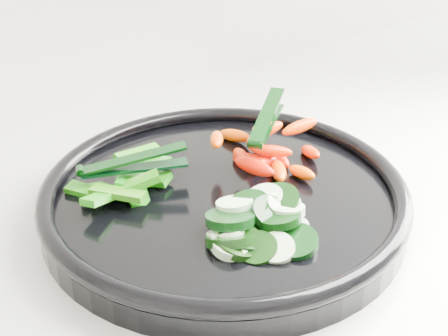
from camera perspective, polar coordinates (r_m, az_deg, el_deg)
veggie_tray at (r=0.64m, az=0.00°, el=-2.70°), size 0.47×0.47×0.04m
cucumber_pile at (r=0.58m, az=2.69°, el=-5.26°), size 0.12×0.12×0.04m
carrot_pile at (r=0.68m, az=3.66°, el=1.68°), size 0.13×0.15×0.05m
pepper_pile at (r=0.65m, az=-8.87°, el=-1.12°), size 0.13×0.11×0.04m
tong_carrot at (r=0.67m, az=3.86°, el=4.28°), size 0.10×0.08×0.02m
tong_pepper at (r=0.65m, az=-8.53°, el=0.38°), size 0.11×0.06×0.02m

